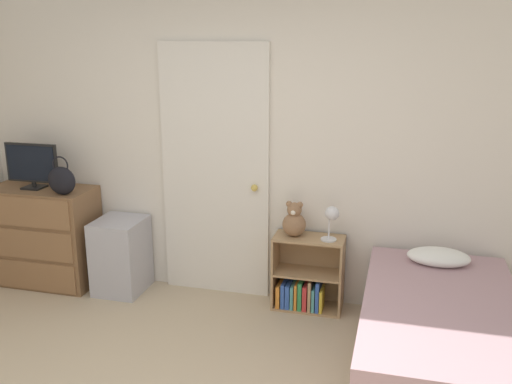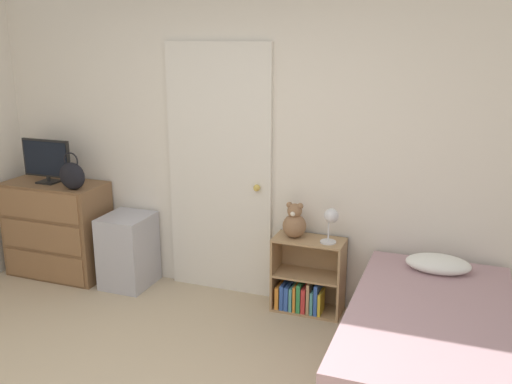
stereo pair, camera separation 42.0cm
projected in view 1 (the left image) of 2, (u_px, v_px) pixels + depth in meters
The scene contains 10 objects.
wall_back at pixel (244, 145), 4.60m from camera, with size 10.00×0.06×2.55m.
door_closed at pixel (215, 173), 4.67m from camera, with size 0.91×0.09×2.09m.
dresser at pixel (44, 236), 5.00m from camera, with size 0.90×0.46×0.87m.
tv at pixel (32, 165), 4.83m from camera, with size 0.49×0.16×0.39m.
handbag at pixel (62, 180), 4.66m from camera, with size 0.24×0.13×0.32m.
storage_bin at pixel (121, 255), 4.86m from camera, with size 0.39×0.43×0.64m.
bookshelf at pixel (305, 282), 4.58m from camera, with size 0.55×0.27×0.61m.
teddy_bear at pixel (294, 221), 4.46m from camera, with size 0.19×0.19×0.28m.
desk_lamp at pixel (332, 217), 4.33m from camera, with size 0.14×0.13×0.28m.
bed at pixel (439, 340), 3.62m from camera, with size 0.99×1.80×0.65m.
Camera 1 is at (1.25, -2.10, 2.15)m, focal length 40.00 mm.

